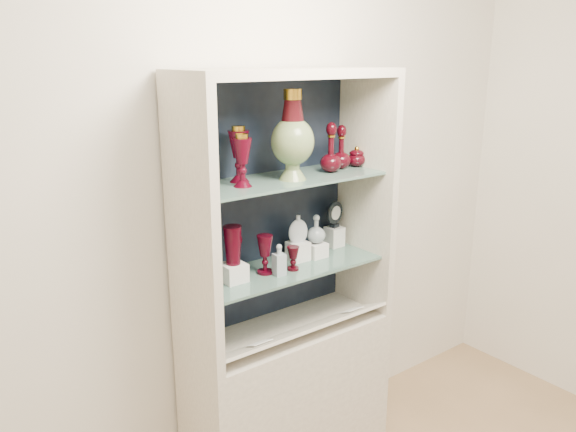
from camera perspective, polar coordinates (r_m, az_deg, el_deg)
wall_back at (r=2.66m, az=-2.86°, el=3.11°), size 3.50×0.02×2.80m
cabinet_base at (r=2.90m, az=-0.00°, el=-17.86°), size 1.00×0.40×0.75m
cabinet_back_panel at (r=2.65m, az=-2.47°, el=1.42°), size 0.98×0.02×1.15m
cabinet_side_left at (r=2.26m, az=-9.78°, el=-1.39°), size 0.04×0.40×1.15m
cabinet_side_right at (r=2.81m, az=7.85°, el=2.10°), size 0.04×0.40×1.15m
cabinet_top_cap at (r=2.41m, az=-0.00°, el=14.30°), size 1.00×0.40×0.04m
shelf_lower at (r=2.61m, az=-0.27°, el=-5.33°), size 0.92×0.34×0.01m
shelf_upper at (r=2.48m, az=-0.28°, el=3.74°), size 0.92×0.34×0.01m
label_ledge at (r=2.62m, az=1.48°, el=-11.54°), size 0.92×0.17×0.09m
label_card_0 at (r=2.80m, az=6.52°, el=-9.44°), size 0.10×0.06×0.03m
label_card_1 at (r=2.49m, az=-2.91°, el=-12.74°), size 0.10×0.06×0.03m
pedestal_lamp_left at (r=2.39m, az=-5.01°, el=6.27°), size 0.10×0.10×0.24m
pedestal_lamp_right at (r=2.31m, az=-4.67°, el=5.65°), size 0.11×0.11×0.22m
enamel_urn at (r=2.42m, az=0.47°, el=8.23°), size 0.24×0.24×0.39m
ruby_decanter_a at (r=2.60m, az=4.40°, el=7.26°), size 0.13×0.13×0.26m
ruby_decanter_b at (r=2.69m, az=5.44°, el=7.13°), size 0.11×0.11×0.22m
lidded_bowl at (r=2.76m, az=6.97°, el=6.05°), size 0.10×0.10×0.10m
cobalt_goblet at (r=2.40m, az=-9.59°, el=-4.85°), size 0.10×0.10×0.19m
ruby_goblet_tall at (r=2.50m, az=-2.36°, el=-3.92°), size 0.09×0.09×0.18m
ruby_goblet_small at (r=2.55m, az=0.52°, el=-4.32°), size 0.06×0.06×0.11m
riser_ruby_pitcher at (r=2.44m, az=-5.56°, el=-5.73°), size 0.10×0.10×0.08m
ruby_pitcher at (r=2.40m, az=-5.63°, el=-2.97°), size 0.15×0.13×0.17m
clear_square_bottle at (r=2.49m, az=-0.90°, el=-4.45°), size 0.06×0.06×0.14m
riser_flat_flask at (r=2.68m, az=1.02°, el=-3.57°), size 0.09×0.09×0.09m
flat_flask at (r=2.64m, az=1.03°, el=-1.25°), size 0.10×0.06×0.14m
riser_clear_round_decanter at (r=2.73m, az=2.85°, el=-3.44°), size 0.09×0.09×0.07m
clear_round_decanter at (r=2.70m, az=2.88°, el=-1.39°), size 0.12×0.12×0.13m
riser_cameo_medallion at (r=2.88m, az=4.72°, el=-2.09°), size 0.08×0.08×0.10m
cameo_medallion at (r=2.85m, az=4.78°, el=0.22°), size 0.13×0.07×0.14m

